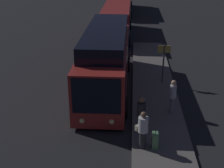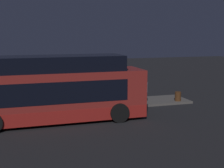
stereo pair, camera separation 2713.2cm
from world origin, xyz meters
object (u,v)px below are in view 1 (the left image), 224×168
object	(u,v)px
bus_second	(117,21)
passenger_waiting	(141,114)
passenger_with_bags	(143,129)
suitcase	(155,140)
sign_post	(164,58)
passenger_boarding	(173,95)
bus_lead	(106,63)

from	to	relation	value
bus_second	passenger_waiting	xyz separation A→B (m)	(18.05, 2.02, -0.39)
passenger_with_bags	suitcase	distance (m)	0.77
passenger_with_bags	sign_post	distance (m)	7.45
passenger_waiting	sign_post	size ratio (longest dim) A/B	0.74
passenger_boarding	passenger_waiting	bearing A→B (deg)	100.20
passenger_waiting	passenger_with_bags	distance (m)	1.13
bus_second	sign_post	bearing A→B (deg)	16.40
bus_lead	passenger_boarding	size ratio (longest dim) A/B	5.87
passenger_waiting	suitcase	xyz separation A→B (m)	(1.10, 0.58, -0.64)
bus_second	sign_post	world-z (taller)	bus_second
passenger_waiting	passenger_boarding	bearing A→B (deg)	151.72
bus_lead	bus_second	world-z (taller)	bus_lead
passenger_boarding	sign_post	xyz separation A→B (m)	(-4.00, -0.16, 0.58)
bus_lead	passenger_waiting	size ratio (longest dim) A/B	5.69
bus_second	passenger_with_bags	world-z (taller)	bus_second
passenger_with_bags	sign_post	xyz separation A→B (m)	(-7.28, 1.44, 0.67)
passenger_boarding	passenger_with_bags	world-z (taller)	passenger_boarding
passenger_boarding	suitcase	bearing A→B (deg)	119.43
bus_second	passenger_waiting	world-z (taller)	bus_second
bus_lead	suitcase	distance (m)	7.04
passenger_waiting	bus_lead	bearing A→B (deg)	-150.29
suitcase	sign_post	bearing A→B (deg)	172.90
bus_second	suitcase	size ratio (longest dim) A/B	11.12
bus_lead	passenger_boarding	bearing A→B (deg)	48.96
bus_second	suitcase	xyz separation A→B (m)	(19.15, 2.60, -1.04)
passenger_boarding	suitcase	distance (m)	3.49
bus_lead	passenger_boarding	distance (m)	4.88
bus_lead	sign_post	world-z (taller)	bus_lead
passenger_boarding	passenger_with_bags	size ratio (longest dim) A/B	1.04
suitcase	passenger_boarding	bearing A→B (deg)	161.96
passenger_boarding	passenger_waiting	size ratio (longest dim) A/B	0.97
bus_second	bus_lead	bearing A→B (deg)	0.00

